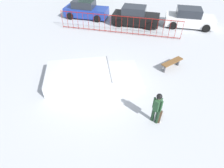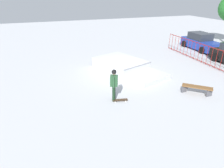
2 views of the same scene
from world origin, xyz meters
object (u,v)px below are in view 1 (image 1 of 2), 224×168
skater (157,106)px  parked_car_blue (86,10)px  skate_ramp (87,76)px  skateboard (159,116)px  park_bench (172,63)px  parked_car_black (135,17)px  parked_car_white (189,18)px

skater → parked_car_blue: bearing=-122.4°
skate_ramp → skateboard: 4.68m
park_bench → parked_car_blue: 10.60m
parked_car_black → parked_car_blue: bearing=173.5°
skateboard → parked_car_blue: bearing=-135.8°
skater → skateboard: skater is taller
skater → parked_car_white: bearing=-165.8°
skate_ramp → skater: size_ratio=3.45×
parked_car_white → park_bench: bearing=-102.3°
parked_car_blue → parked_car_black: size_ratio=1.00×
skate_ramp → parked_car_black: 8.80m
parked_car_blue → parked_car_black: bearing=-6.5°
skate_ramp → park_bench: skate_ramp is taller
skater → parked_car_white: 11.70m
skate_ramp → skateboard: (4.19, -2.05, -0.24)m
skateboard → park_bench: park_bench is taller
skater → parked_car_black: size_ratio=0.41×
park_bench → skate_ramp: bearing=-155.2°
skate_ramp → parked_car_black: (1.88, 8.58, 0.41)m
park_bench → parked_car_black: bearing=115.6°
skateboard → parked_car_blue: size_ratio=0.20×
skate_ramp → park_bench: 5.40m
parked_car_blue → skate_ramp: bearing=-69.9°
skater → parked_car_black: (-2.09, 10.90, -0.28)m
park_bench → skateboard: bearing=-99.4°
skateboard → park_bench: (0.71, 4.32, 0.28)m
park_bench → parked_car_blue: size_ratio=0.35×
parked_car_blue → parked_car_black: (4.85, -0.77, 0.00)m
park_bench → parked_car_white: parked_car_white is taller
skate_ramp → skateboard: skate_ramp is taller
skate_ramp → parked_car_white: 11.21m
skateboard → parked_car_white: size_ratio=0.20×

